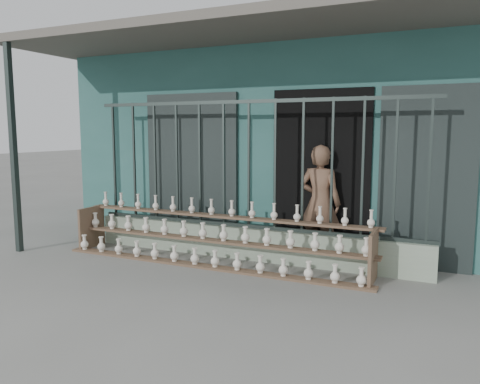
% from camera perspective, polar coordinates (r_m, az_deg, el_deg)
% --- Properties ---
extents(ground, '(60.00, 60.00, 0.00)m').
position_cam_1_polar(ground, '(5.66, -4.25, -11.31)').
color(ground, slate).
extents(workshop_building, '(7.40, 6.60, 3.21)m').
position_cam_1_polar(workshop_building, '(9.30, 8.30, 6.17)').
color(workshop_building, '#2D605B').
rests_on(workshop_building, ground).
extents(parapet_wall, '(5.00, 0.20, 0.45)m').
position_cam_1_polar(parapet_wall, '(6.72, 1.06, -6.26)').
color(parapet_wall, '#98AB92').
rests_on(parapet_wall, ground).
extents(security_fence, '(5.00, 0.04, 1.80)m').
position_cam_1_polar(security_fence, '(6.55, 1.08, 3.34)').
color(security_fence, '#283330').
rests_on(security_fence, parapet_wall).
extents(shelf_rack, '(4.50, 0.68, 0.85)m').
position_cam_1_polar(shelf_rack, '(6.48, -3.34, -5.54)').
color(shelf_rack, brown).
rests_on(shelf_rack, ground).
extents(elderly_woman, '(0.63, 0.45, 1.63)m').
position_cam_1_polar(elderly_woman, '(6.64, 9.72, -1.33)').
color(elderly_woman, brown).
rests_on(elderly_woman, ground).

